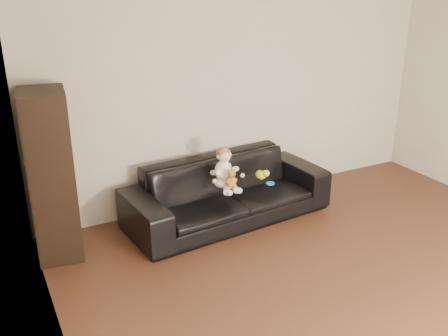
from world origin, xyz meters
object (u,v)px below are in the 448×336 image
cabinet (51,176)px  toy_blue_disc (270,183)px  toy_green (261,175)px  toy_rattle (261,177)px  teddy_bear (231,179)px  baby (225,171)px  sofa (228,191)px

cabinet → toy_blue_disc: (2.19, -0.36, -0.37)m
toy_green → toy_rattle: toy_green is taller
teddy_bear → baby: bearing=109.5°
cabinet → toy_green: cabinet is taller
sofa → toy_blue_disc: size_ratio=24.29×
toy_rattle → toy_green: bearing=65.8°
teddy_bear → toy_blue_disc: teddy_bear is taller
sofa → toy_blue_disc: bearing=-39.5°
cabinet → toy_blue_disc: cabinet is taller
toy_blue_disc → cabinet: bearing=170.6°
sofa → toy_green: size_ratio=16.15×
cabinet → baby: (1.70, -0.22, -0.18)m
cabinet → toy_rattle: cabinet is taller
baby → toy_blue_disc: baby is taller
baby → toy_rattle: size_ratio=6.61×
cabinet → baby: cabinet is taller
baby → teddy_bear: baby is taller
toy_green → toy_rattle: (-0.01, -0.03, -0.02)m
toy_blue_disc → toy_green: bearing=95.4°
baby → toy_green: bearing=21.6°
cabinet → baby: size_ratio=3.67×
baby → toy_blue_disc: bearing=1.7°
toy_rattle → cabinet: bearing=174.3°
sofa → baby: 0.34m
teddy_bear → toy_rattle: bearing=32.6°
toy_green → toy_rattle: 0.03m
sofa → teddy_bear: 0.37m
cabinet → teddy_bear: 1.76m
sofa → toy_blue_disc: 0.48m
cabinet → baby: bearing=-0.2°
cabinet → toy_green: (2.17, -0.19, -0.32)m
toy_rattle → toy_blue_disc: (0.03, -0.15, -0.03)m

